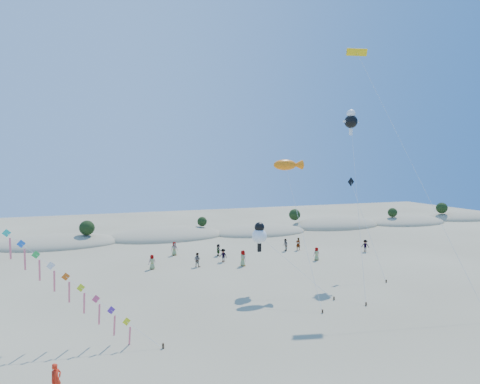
# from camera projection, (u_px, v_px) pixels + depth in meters

# --- Properties ---
(ground) EXTENTS (160.00, 160.00, 0.00)m
(ground) POSITION_uv_depth(u_px,v_px,m) (295.00, 379.00, 22.58)
(ground) COLOR gray
(ground) RESTS_ON ground
(dune_ridge) EXTENTS (145.30, 11.49, 5.57)m
(dune_ridge) POSITION_uv_depth(u_px,v_px,m) (173.00, 236.00, 65.37)
(dune_ridge) COLOR gray
(dune_ridge) RESTS_ON ground
(fish_kite) EXTENTS (3.12, 9.36, 12.47)m
(fish_kite) POSITION_uv_depth(u_px,v_px,m) (288.00, 165.00, 40.10)
(fish_kite) COLOR #3F2D1E
(fish_kite) RESTS_ON ground
(cartoon_kite_low) EXTENTS (5.87, 5.78, 6.51)m
(cartoon_kite_low) POSITION_uv_depth(u_px,v_px,m) (259.00, 234.00, 38.09)
(cartoon_kite_low) COLOR #3F2D1E
(cartoon_kite_low) RESTS_ON ground
(cartoon_kite_high) EXTENTS (7.07, 12.17, 18.16)m
(cartoon_kite_high) POSITION_uv_depth(u_px,v_px,m) (351.00, 120.00, 45.46)
(cartoon_kite_high) COLOR #3F2D1E
(cartoon_kite_high) RESTS_ON ground
(parafoil_kite) EXTENTS (3.87, 14.28, 23.76)m
(parafoil_kite) POSITION_uv_depth(u_px,v_px,m) (359.00, 58.00, 40.51)
(parafoil_kite) COLOR #3F2D1E
(parafoil_kite) RESTS_ON ground
(dark_kite) EXTENTS (1.11, 5.79, 10.52)m
(dark_kite) POSITION_uv_depth(u_px,v_px,m) (359.00, 204.00, 43.89)
(dark_kite) COLOR #3F2D1E
(dark_kite) RESTS_ON ground
(flyer_foreground) EXTENTS (0.73, 0.73, 1.71)m
(flyer_foreground) POSITION_uv_depth(u_px,v_px,m) (56.00, 380.00, 20.92)
(flyer_foreground) COLOR red
(flyer_foreground) RESTS_ON ground
(beachgoers) EXTENTS (29.58, 9.14, 1.85)m
(beachgoers) POSITION_uv_depth(u_px,v_px,m) (249.00, 252.00, 50.65)
(beachgoers) COLOR slate
(beachgoers) RESTS_ON ground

